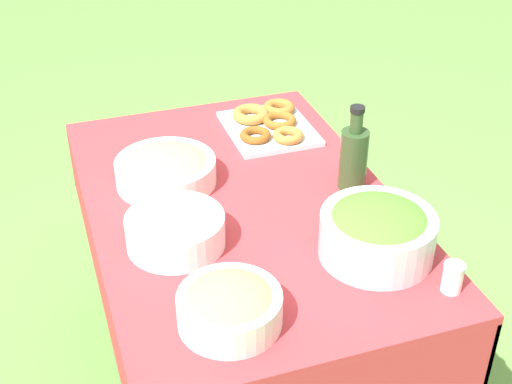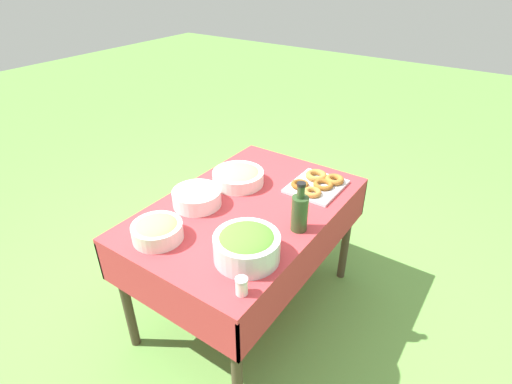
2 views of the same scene
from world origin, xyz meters
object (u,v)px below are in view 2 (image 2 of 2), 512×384
at_px(salad_bowl, 247,245).
at_px(plate_stack, 197,198).
at_px(pasta_bowl, 238,176).
at_px(donut_platter, 318,184).
at_px(bread_bowl, 157,230).
at_px(olive_oil_bottle, 300,212).

xyz_separation_m(salad_bowl, plate_stack, (0.20, 0.46, -0.03)).
distance_m(pasta_bowl, donut_platter, 0.45).
distance_m(salad_bowl, bread_bowl, 0.43).
xyz_separation_m(salad_bowl, olive_oil_bottle, (0.31, -0.08, 0.03)).
bearing_deg(donut_platter, pasta_bowl, 119.03).
relative_size(salad_bowl, donut_platter, 0.85).
height_order(pasta_bowl, olive_oil_bottle, olive_oil_bottle).
distance_m(salad_bowl, pasta_bowl, 0.65).
height_order(plate_stack, bread_bowl, bread_bowl).
height_order(salad_bowl, donut_platter, salad_bowl).
relative_size(donut_platter, olive_oil_bottle, 1.33).
bearing_deg(donut_platter, olive_oil_bottle, -165.09).
height_order(pasta_bowl, bread_bowl, bread_bowl).
bearing_deg(salad_bowl, plate_stack, 66.66).
distance_m(plate_stack, bread_bowl, 0.32).
bearing_deg(salad_bowl, pasta_bowl, 40.10).
xyz_separation_m(donut_platter, plate_stack, (-0.52, 0.43, 0.02)).
height_order(donut_platter, plate_stack, plate_stack).
bearing_deg(olive_oil_bottle, salad_bowl, 165.66).
bearing_deg(bread_bowl, plate_stack, 8.22).
bearing_deg(pasta_bowl, salad_bowl, -139.90).
bearing_deg(bread_bowl, salad_bowl, -73.91).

